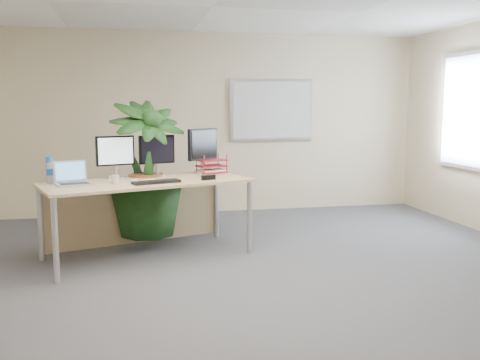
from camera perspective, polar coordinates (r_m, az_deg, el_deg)
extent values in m
plane|color=#48484E|center=(4.44, 1.38, -13.47)|extent=(8.00, 8.00, 0.00)
cube|color=beige|center=(8.08, -5.00, 6.00)|extent=(7.00, 0.04, 2.70)
cube|color=silver|center=(8.27, 3.36, 7.45)|extent=(1.30, 0.03, 0.95)
cube|color=silver|center=(8.26, 3.40, 7.45)|extent=(1.20, 0.01, 0.85)
cube|color=silver|center=(7.71, 23.41, 6.78)|extent=(0.03, 1.30, 1.55)
cube|color=silver|center=(7.69, 23.29, 6.78)|extent=(0.01, 1.20, 1.45)
cube|color=tan|center=(5.75, -9.92, -0.22)|extent=(2.34, 1.53, 0.03)
cube|color=tan|center=(6.22, -11.15, -3.52)|extent=(1.97, 0.65, 0.68)
cylinder|color=#B6B6BB|center=(5.19, -19.10, -6.11)|extent=(0.06, 0.06, 0.80)
cylinder|color=#B6B6BB|center=(5.89, 1.02, -4.01)|extent=(0.06, 0.06, 0.80)
cylinder|color=#B6B6BB|center=(5.97, -20.53, -4.37)|extent=(0.06, 0.06, 0.80)
cylinder|color=#B6B6BB|center=(6.59, -2.56, -2.73)|extent=(0.06, 0.06, 0.80)
imported|color=#173814|center=(6.14, -9.94, -0.32)|extent=(1.12, 1.12, 1.50)
cylinder|color=#B6B6BB|center=(6.00, -13.08, 0.27)|extent=(0.19, 0.19, 0.02)
cylinder|color=#B6B6BB|center=(6.00, -13.10, 0.89)|extent=(0.04, 0.04, 0.11)
cube|color=black|center=(5.97, -13.17, 3.06)|extent=(0.41, 0.16, 0.32)
cube|color=silver|center=(5.95, -13.11, 3.04)|extent=(0.36, 0.12, 0.28)
cylinder|color=#B6B6BB|center=(6.12, -8.81, 0.52)|extent=(0.19, 0.19, 0.02)
cylinder|color=#B6B6BB|center=(6.11, -8.82, 1.13)|extent=(0.04, 0.04, 0.11)
cube|color=black|center=(6.09, -8.87, 3.24)|extent=(0.40, 0.16, 0.32)
cube|color=black|center=(6.07, -8.79, 3.22)|extent=(0.36, 0.12, 0.28)
cylinder|color=#B6B6BB|center=(6.31, -3.97, 0.83)|extent=(0.21, 0.21, 0.02)
cylinder|color=#B6B6BB|center=(6.30, -3.98, 1.51)|extent=(0.04, 0.04, 0.13)
cube|color=black|center=(6.28, -4.00, 3.84)|extent=(0.38, 0.34, 0.36)
cube|color=black|center=(6.26, -3.82, 3.83)|extent=(0.33, 0.29, 0.32)
cube|color=#BCBCC1|center=(5.60, -17.31, -0.44)|extent=(0.38, 0.32, 0.02)
cube|color=black|center=(5.59, -17.29, -0.35)|extent=(0.31, 0.23, 0.00)
cube|color=#BCBCC1|center=(5.72, -17.67, 0.92)|extent=(0.33, 0.16, 0.22)
cube|color=#589CE3|center=(5.72, -17.65, 0.91)|extent=(0.29, 0.13, 0.18)
cube|color=black|center=(5.55, -8.92, -0.20)|extent=(0.51, 0.30, 0.03)
cylinder|color=silver|center=(5.60, -13.14, 0.06)|extent=(0.08, 0.08, 0.09)
torus|color=silver|center=(5.60, -13.58, 0.05)|extent=(0.06, 0.03, 0.06)
cube|color=silver|center=(5.71, -10.20, -0.08)|extent=(0.31, 0.26, 0.01)
cylinder|color=#D56117|center=(5.76, -10.24, 0.12)|extent=(0.12, 0.11, 0.01)
cylinder|color=yellow|center=(5.74, -7.87, 0.03)|extent=(0.11, 0.06, 0.02)
cylinder|color=#ACBCCA|center=(5.81, -19.64, 0.73)|extent=(0.07, 0.07, 0.21)
cylinder|color=blue|center=(5.80, -19.71, 2.07)|extent=(0.06, 0.06, 0.06)
cylinder|color=blue|center=(5.81, -19.65, 0.82)|extent=(0.07, 0.07, 0.07)
cube|color=#AC152A|center=(6.34, -3.05, 0.90)|extent=(0.38, 0.33, 0.01)
cube|color=#AC152A|center=(6.33, -3.06, 1.51)|extent=(0.38, 0.33, 0.01)
cube|color=#AC152A|center=(6.32, -3.06, 2.13)|extent=(0.38, 0.33, 0.01)
cube|color=silver|center=(6.34, -3.06, 1.03)|extent=(0.34, 0.29, 0.02)
cube|color=black|center=(5.73, -3.38, 0.27)|extent=(0.16, 0.09, 0.05)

